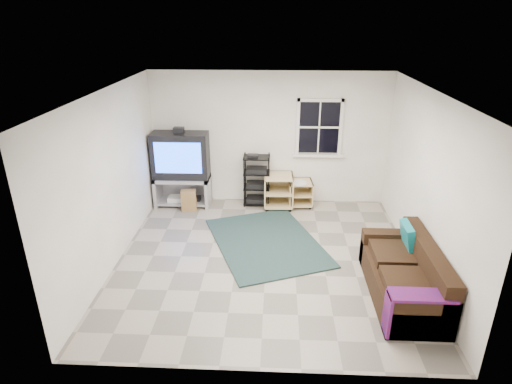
# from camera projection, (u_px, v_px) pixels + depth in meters

# --- Properties ---
(room) EXTENTS (4.60, 4.62, 4.60)m
(room) POSITION_uv_depth(u_px,v_px,m) (319.00, 131.00, 8.21)
(room) COLOR gray
(room) RESTS_ON ground
(tv_unit) EXTENTS (1.08, 0.54, 1.59)m
(tv_unit) POSITION_uv_depth(u_px,v_px,m) (181.00, 163.00, 8.32)
(tv_unit) COLOR #A6A6AF
(tv_unit) RESTS_ON ground
(av_rack) EXTENTS (0.52, 0.38, 1.03)m
(av_rack) POSITION_uv_depth(u_px,v_px,m) (257.00, 183.00, 8.50)
(av_rack) COLOR black
(av_rack) RESTS_ON ground
(side_table_left) EXTENTS (0.58, 0.58, 0.66)m
(side_table_left) POSITION_uv_depth(u_px,v_px,m) (278.00, 189.00, 8.45)
(side_table_left) COLOR #D8BF85
(side_table_left) RESTS_ON ground
(side_table_right) EXTENTS (0.50, 0.51, 0.53)m
(side_table_right) POSITION_uv_depth(u_px,v_px,m) (300.00, 191.00, 8.50)
(side_table_right) COLOR #D8BF85
(side_table_right) RESTS_ON ground
(sofa) EXTENTS (0.81, 1.83, 0.84)m
(sofa) POSITION_uv_depth(u_px,v_px,m) (405.00, 277.00, 5.75)
(sofa) COLOR black
(sofa) RESTS_ON ground
(shag_rug) EXTENTS (2.29, 2.64, 0.03)m
(shag_rug) POSITION_uv_depth(u_px,v_px,m) (267.00, 242.00, 7.20)
(shag_rug) COLOR black
(shag_rug) RESTS_ON ground
(paper_bag) EXTENTS (0.31, 0.22, 0.41)m
(paper_bag) POSITION_uv_depth(u_px,v_px,m) (189.00, 200.00, 8.32)
(paper_bag) COLOR olive
(paper_bag) RESTS_ON ground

